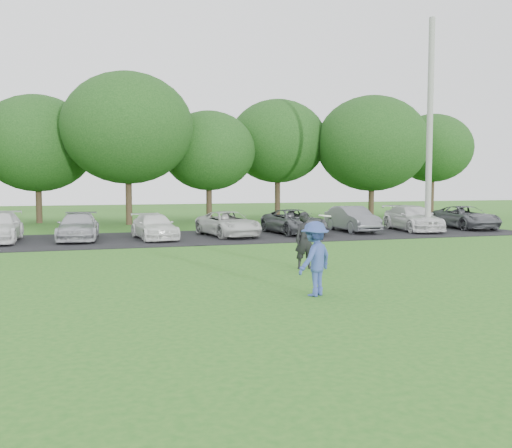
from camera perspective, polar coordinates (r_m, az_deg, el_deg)
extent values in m
plane|color=#27681D|center=(12.83, 4.68, -6.94)|extent=(100.00, 100.00, 0.00)
cube|color=black|center=(25.24, -6.41, -1.35)|extent=(32.00, 6.50, 0.03)
cylinder|color=#9B9C97|center=(28.23, 16.98, 9.26)|extent=(0.28, 0.28, 10.04)
imported|color=#364B99|center=(12.49, 5.90, -3.46)|extent=(1.21, 1.09, 1.63)
cylinder|color=white|center=(12.25, 6.90, 0.84)|extent=(0.27, 0.27, 0.06)
imported|color=black|center=(16.28, 4.93, -1.64)|extent=(0.62, 0.44, 1.63)
cube|color=black|center=(16.16, 5.77, -0.84)|extent=(0.15, 0.11, 0.10)
imported|color=#ADAFB5|center=(24.97, -17.34, -0.24)|extent=(1.87, 4.01, 1.13)
imported|color=white|center=(24.64, -10.14, -0.26)|extent=(1.88, 3.79, 1.06)
imported|color=silver|center=(25.54, -2.80, 0.02)|extent=(2.49, 4.25, 1.11)
imported|color=#54575B|center=(26.71, 3.81, 0.24)|extent=(2.24, 4.26, 1.14)
imported|color=slate|center=(28.16, 9.60, 0.50)|extent=(1.34, 3.77, 1.24)
imported|color=silver|center=(29.36, 15.41, 0.56)|extent=(2.17, 4.42, 1.24)
imported|color=#585A60|center=(31.55, 20.23, 0.63)|extent=(2.19, 4.31, 1.17)
cylinder|color=#38281C|center=(36.17, -20.88, 1.83)|extent=(0.36, 0.36, 2.20)
ellipsoid|color=#214C19|center=(36.21, -21.03, 7.53)|extent=(6.68, 6.68, 5.68)
cylinder|color=#38281C|center=(33.40, -12.60, 2.25)|extent=(0.36, 0.36, 2.70)
ellipsoid|color=#214C19|center=(33.51, -12.71, 9.33)|extent=(7.42, 7.42, 6.31)
cylinder|color=#38281C|center=(35.54, -4.71, 2.06)|extent=(0.36, 0.36, 2.20)
ellipsoid|color=#214C19|center=(35.56, -4.75, 7.31)|extent=(5.76, 5.76, 4.90)
cylinder|color=#38281C|center=(38.26, 2.16, 2.60)|extent=(0.36, 0.36, 2.70)
ellipsoid|color=#214C19|center=(38.33, 2.18, 8.27)|extent=(6.50, 6.50, 5.53)
cylinder|color=#38281C|center=(37.95, 11.44, 2.13)|extent=(0.36, 0.36, 2.20)
ellipsoid|color=#214C19|center=(38.00, 11.53, 7.89)|extent=(7.24, 7.24, 6.15)
cylinder|color=#38281C|center=(42.02, 17.13, 2.57)|extent=(0.36, 0.36, 2.70)
ellipsoid|color=#214C19|center=(42.06, 17.23, 7.26)|extent=(5.58, 5.58, 4.74)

